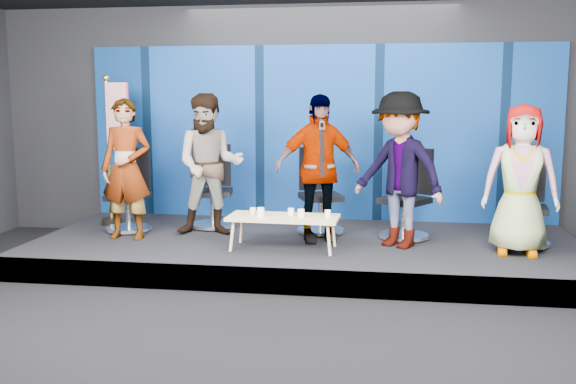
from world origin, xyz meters
name	(u,v)px	position (x,y,z in m)	size (l,w,h in m)	color
ground	(274,328)	(0.00, 0.00, 0.00)	(10.00, 10.00, 0.00)	black
room_walls	(273,64)	(0.00, 0.00, 2.43)	(10.02, 8.02, 3.51)	black
riser	(306,250)	(0.00, 2.50, 0.15)	(7.00, 3.00, 0.30)	black
backdrop	(319,133)	(0.00, 3.95, 1.60)	(7.00, 0.08, 2.60)	#072552
chair_a	(130,204)	(-2.49, 2.66, 0.67)	(0.64, 0.64, 1.13)	silver
panelist_a	(126,169)	(-2.32, 2.18, 1.21)	(0.67, 0.44, 1.83)	black
chair_b	(213,200)	(-1.41, 3.08, 0.68)	(0.75, 0.75, 1.17)	silver
panelist_b	(210,165)	(-1.31, 2.57, 1.24)	(0.92, 0.72, 1.89)	black
chair_c	(320,205)	(0.13, 2.93, 0.68)	(0.84, 0.84, 1.16)	silver
panelist_c	(318,168)	(0.15, 2.42, 1.24)	(1.10, 0.46, 1.88)	black
chair_d	(407,209)	(1.29, 2.74, 0.69)	(0.92, 0.92, 1.18)	silver
panelist_d	(399,170)	(1.17, 2.24, 1.25)	(1.23, 0.71, 1.91)	black
chair_e	(526,217)	(2.74, 2.55, 0.66)	(0.70, 0.70, 1.09)	silver
panelist_e	(521,180)	(2.57, 2.07, 1.18)	(0.86, 0.56, 1.76)	black
coffee_table	(283,219)	(-0.21, 1.89, 0.68)	(1.36, 0.62, 0.41)	tan
mug_a	(253,211)	(-0.60, 1.94, 0.75)	(0.07, 0.07, 0.08)	white
mug_b	(261,212)	(-0.48, 1.82, 0.76)	(0.09, 0.09, 0.11)	white
mug_c	(291,212)	(-0.13, 1.95, 0.76)	(0.07, 0.07, 0.09)	white
mug_d	(301,213)	(0.01, 1.84, 0.76)	(0.08, 0.08, 0.10)	white
mug_e	(328,213)	(0.33, 1.90, 0.75)	(0.07, 0.07, 0.09)	white
flag_stand	(115,146)	(-2.82, 3.00, 1.44)	(0.49, 0.29, 2.15)	black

